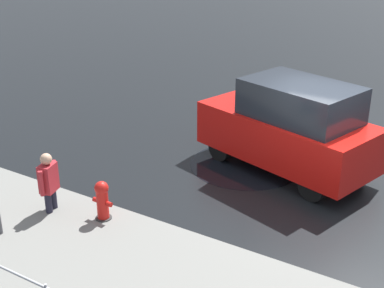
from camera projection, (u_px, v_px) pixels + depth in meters
ground_plane at (318, 194)px, 10.91m from camera, size 60.00×60.00×0.00m
moving_hatchback at (290, 127)px, 11.55m from camera, size 4.22×2.73×2.06m
fire_hydrant at (102, 201)px, 9.83m from camera, size 0.42×0.31×0.80m
pedestrian at (48, 180)px, 10.00m from camera, size 0.32×0.55×1.22m
puddle_patch at (245, 165)px, 12.19m from camera, size 2.54×2.54×0.01m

